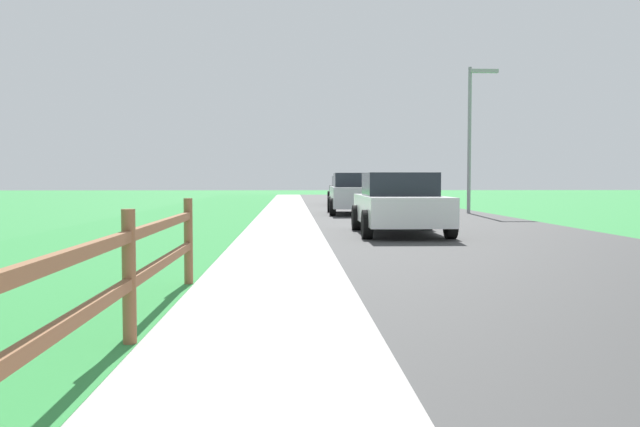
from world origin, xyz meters
The scene contains 9 objects.
ground_plane centered at (0.00, 25.00, 0.00)m, with size 120.00×120.00×0.00m, color #31863F.
road_asphalt centered at (3.50, 27.00, 0.00)m, with size 7.00×66.00×0.01m, color #3A3A3A.
curb_concrete centered at (-3.00, 27.00, 0.00)m, with size 6.00×66.00×0.01m, color #A69F9D.
grass_verge centered at (-4.50, 27.00, 0.01)m, with size 5.00×66.00×0.00m, color #31863F.
rail_fence centered at (-2.06, 4.32, 0.64)m, with size 0.11×9.49×1.09m.
parked_suv_white centered at (1.87, 16.78, 0.74)m, with size 2.13×4.33×1.49m.
parked_car_silver centered at (1.73, 26.45, 0.77)m, with size 2.20×4.48×1.58m.
parked_car_black centered at (2.28, 36.12, 0.78)m, with size 2.23×4.93×1.51m.
street_lamp centered at (6.31, 26.68, 3.43)m, with size 1.17×0.20×5.70m.
Camera 1 is at (-0.76, 0.44, 1.32)m, focal length 38.00 mm.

